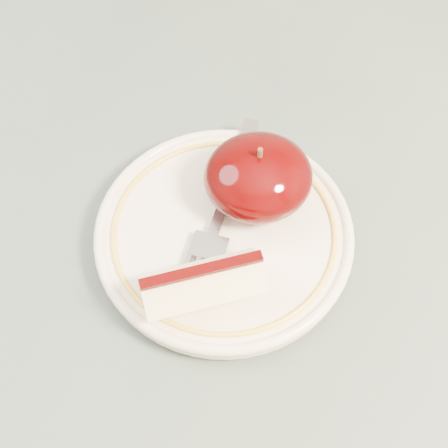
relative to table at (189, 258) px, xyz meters
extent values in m
plane|color=gray|center=(0.00, 0.00, -0.66)|extent=(4.00, 4.00, 0.00)
cylinder|color=brown|center=(0.40, 0.40, -0.31)|extent=(0.05, 0.05, 0.71)
cube|color=#46564D|center=(0.00, 0.00, 0.07)|extent=(0.90, 0.90, 0.04)
cylinder|color=beige|center=(0.03, -0.04, 0.09)|extent=(0.11, 0.11, 0.01)
cylinder|color=beige|center=(0.03, -0.04, 0.10)|extent=(0.20, 0.20, 0.01)
torus|color=beige|center=(0.03, -0.04, 0.10)|extent=(0.20, 0.20, 0.01)
torus|color=gold|center=(0.03, -0.04, 0.11)|extent=(0.18, 0.18, 0.00)
ellipsoid|color=#2C0000|center=(0.06, -0.01, 0.13)|extent=(0.08, 0.08, 0.05)
cylinder|color=#472D19|center=(0.06, -0.01, 0.16)|extent=(0.00, 0.00, 0.01)
cube|color=#FFF3BB|center=(0.00, -0.09, 0.12)|extent=(0.09, 0.05, 0.04)
cube|color=#2E0101|center=(0.00, -0.09, 0.14)|extent=(0.09, 0.02, 0.00)
cube|color=gray|center=(0.05, 0.02, 0.11)|extent=(0.05, 0.09, 0.00)
cube|color=gray|center=(0.02, -0.03, 0.11)|extent=(0.02, 0.03, 0.00)
cube|color=gray|center=(0.01, -0.05, 0.11)|extent=(0.03, 0.03, 0.00)
cube|color=gray|center=(0.01, -0.08, 0.11)|extent=(0.02, 0.03, 0.00)
cube|color=gray|center=(0.00, -0.08, 0.11)|extent=(0.02, 0.03, 0.00)
cube|color=gray|center=(0.00, -0.08, 0.11)|extent=(0.02, 0.03, 0.00)
cube|color=gray|center=(-0.01, -0.07, 0.11)|extent=(0.02, 0.03, 0.00)
camera|label=1|loc=(-0.01, -0.28, 0.52)|focal=50.00mm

